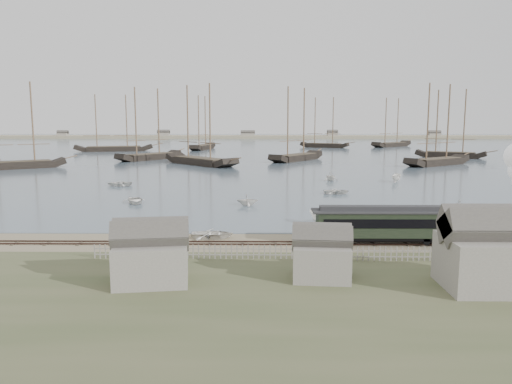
{
  "coord_description": "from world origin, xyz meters",
  "views": [
    {
      "loc": [
        -2.37,
        -46.6,
        11.36
      ],
      "look_at": [
        -2.88,
        7.01,
        3.5
      ],
      "focal_mm": 35.0,
      "sensor_mm": 36.0,
      "label": 1
    }
  ],
  "objects": [
    {
      "name": "schooner_5",
      "position": [
        53.47,
        100.7,
        10.06
      ],
      "size": [
        19.42,
        13.11,
        20.0
      ],
      "primitive_type": null,
      "rotation": [
        0.0,
        0.0,
        -0.48
      ],
      "color": "black",
      "rests_on": "harbor_water"
    },
    {
      "name": "rowboat_6",
      "position": [
        -26.55,
        37.48,
        0.5
      ],
      "size": [
        3.37,
        4.49,
        0.88
      ],
      "primitive_type": "imported",
      "rotation": [
        0.0,
        0.0,
        4.63
      ],
      "color": "white",
      "rests_on": "harbor_water"
    },
    {
      "name": "rowboat_4",
      "position": [
        21.5,
        12.75,
        0.89
      ],
      "size": [
        4.01,
        3.81,
        1.65
      ],
      "primitive_type": "imported",
      "rotation": [
        0.0,
        0.0,
        5.83
      ],
      "color": "white",
      "rests_on": "harbor_water"
    },
    {
      "name": "beached_dinghy",
      "position": [
        -7.02,
        0.16,
        0.42
      ],
      "size": [
        2.98,
        4.11,
        0.84
      ],
      "primitive_type": "imported",
      "rotation": [
        0.0,
        0.0,
        1.59
      ],
      "color": "white",
      "rests_on": "ground"
    },
    {
      "name": "rowboat_2",
      "position": [
        4.21,
        6.0,
        0.8
      ],
      "size": [
        3.99,
        3.32,
        1.48
      ],
      "primitive_type": "imported",
      "rotation": [
        0.0,
        0.0,
        3.73
      ],
      "color": "white",
      "rests_on": "harbor_water"
    },
    {
      "name": "picket_fence_east",
      "position": [
        12.5,
        -7.5,
        0.0
      ],
      "size": [
        15.0,
        0.1,
        1.2
      ],
      "primitive_type": null,
      "color": "gray",
      "rests_on": "ground"
    },
    {
      "name": "shed_mid",
      "position": [
        2.0,
        -12.0,
        0.0
      ],
      "size": [
        4.0,
        3.5,
        3.6
      ],
      "primitive_type": null,
      "color": "gray",
      "rests_on": "ground"
    },
    {
      "name": "rowboat_5",
      "position": [
        22.15,
        43.18,
        0.79
      ],
      "size": [
        4.04,
        2.79,
        1.46
      ],
      "primitive_type": "imported",
      "rotation": [
        0.0,
        0.0,
        2.74
      ],
      "color": "white",
      "rests_on": "harbor_water"
    },
    {
      "name": "schooner_6",
      "position": [
        -54.48,
        130.05,
        10.06
      ],
      "size": [
        27.52,
        12.83,
        20.0
      ],
      "primitive_type": null,
      "rotation": [
        0.0,
        0.0,
        0.26
      ],
      "color": "black",
      "rests_on": "harbor_water"
    },
    {
      "name": "schooner_2",
      "position": [
        -17.52,
        77.77,
        10.06
      ],
      "size": [
        21.02,
        22.53,
        20.0
      ],
      "primitive_type": null,
      "rotation": [
        0.0,
        0.0,
        -0.84
      ],
      "color": "black",
      "rests_on": "harbor_water"
    },
    {
      "name": "shed_left",
      "position": [
        -10.0,
        -13.0,
        0.0
      ],
      "size": [
        5.0,
        4.0,
        4.1
      ],
      "primitive_type": null,
      "color": "gray",
      "rests_on": "ground"
    },
    {
      "name": "schooner_3",
      "position": [
        7.47,
        90.34,
        10.06
      ],
      "size": [
        16.72,
        20.69,
        20.0
      ],
      "primitive_type": null,
      "rotation": [
        0.0,
        0.0,
        0.95
      ],
      "color": "black",
      "rests_on": "harbor_water"
    },
    {
      "name": "ground",
      "position": [
        0.0,
        0.0,
        0.0
      ],
      "size": [
        600.0,
        600.0,
        0.0
      ],
      "primitive_type": "plane",
      "color": "gray",
      "rests_on": "ground"
    },
    {
      "name": "rowboat_1",
      "position": [
        -4.12,
        18.24,
        0.8
      ],
      "size": [
        2.55,
        2.92,
        1.47
      ],
      "primitive_type": "imported",
      "rotation": [
        0.0,
        0.0,
        1.62
      ],
      "color": "white",
      "rests_on": "harbor_water"
    },
    {
      "name": "shed_right",
      "position": [
        13.0,
        -14.0,
        0.0
      ],
      "size": [
        6.0,
        5.0,
        5.1
      ],
      "primitive_type": null,
      "color": "gray",
      "rests_on": "ground"
    },
    {
      "name": "schooner_9",
      "position": [
        51.55,
        159.83,
        10.06
      ],
      "size": [
        20.03,
        18.54,
        20.0
      ],
      "primitive_type": null,
      "rotation": [
        0.0,
        0.0,
        0.72
      ],
      "color": "black",
      "rests_on": "harbor_water"
    },
    {
      "name": "rowboat_7",
      "position": [
        10.55,
        44.85,
        0.89
      ],
      "size": [
        3.93,
        3.7,
        1.66
      ],
      "primitive_type": "imported",
      "rotation": [
        0.0,
        0.0,
        0.39
      ],
      "color": "white",
      "rests_on": "harbor_water"
    },
    {
      "name": "far_spit",
      "position": [
        0.0,
        250.0,
        0.0
      ],
      "size": [
        500.0,
        20.0,
        1.8
      ],
      "primitive_type": "cube",
      "color": "tan",
      "rests_on": "ground"
    },
    {
      "name": "passenger_coach",
      "position": [
        8.64,
        -2.0,
        1.95
      ],
      "size": [
        12.62,
        2.43,
        3.07
      ],
      "color": "black",
      "rests_on": "ground"
    },
    {
      "name": "picket_fence_west",
      "position": [
        -6.5,
        -7.0,
        0.0
      ],
      "size": [
        19.0,
        0.1,
        1.2
      ],
      "primitive_type": null,
      "color": "gray",
      "rests_on": "ground"
    },
    {
      "name": "rail_track",
      "position": [
        0.0,
        -2.0,
        0.04
      ],
      "size": [
        120.0,
        1.8,
        0.16
      ],
      "color": "#34211C",
      "rests_on": "ground"
    },
    {
      "name": "rowboat_3",
      "position": [
        9.17,
        28.61,
        0.46
      ],
      "size": [
        2.81,
        3.92,
        0.81
      ],
      "primitive_type": "imported",
      "rotation": [
        0.0,
        0.0,
        1.56
      ],
      "color": "white",
      "rests_on": "harbor_water"
    },
    {
      "name": "schooner_7",
      "position": [
        -24.1,
        140.28,
        10.06
      ],
      "size": [
        8.55,
        19.77,
        20.0
      ],
      "primitive_type": null,
      "rotation": [
        0.0,
        0.0,
        1.35
      ],
      "color": "black",
      "rests_on": "harbor_water"
    },
    {
      "name": "schooner_0",
      "position": [
        -58.19,
        67.31,
        10.06
      ],
      "size": [
        19.77,
        14.81,
        20.0
      ],
      "primitive_type": null,
      "rotation": [
        0.0,
        0.0,
        0.56
      ],
      "color": "black",
      "rests_on": "harbor_water"
    },
    {
      "name": "rowboat_0",
      "position": [
        -19.37,
        19.78,
        0.49
      ],
      "size": [
        4.93,
        4.26,
        0.86
      ],
      "primitive_type": "imported",
      "rotation": [
        0.0,
        0.0,
        0.38
      ],
      "color": "white",
      "rests_on": "harbor_water"
    },
    {
      "name": "harbor_water",
      "position": [
        0.0,
        170.0,
        0.03
      ],
      "size": [
        600.0,
        336.0,
        0.06
      ],
      "primitive_type": "cube",
      "color": "#485967",
      "rests_on": "ground"
    },
    {
      "name": "schooner_4",
      "position": [
        41.27,
        76.67,
        10.06
      ],
      "size": [
        20.15,
        16.57,
        20.0
      ],
      "primitive_type": null,
      "rotation": [
        0.0,
        0.0,
        0.63
      ],
      "color": "black",
      "rests_on": "harbor_water"
    },
    {
      "name": "schooner_1",
      "position": [
        -33.53,
        92.6,
        10.06
      ],
      "size": [
        16.51,
        19.8,
        20.0
      ],
      "primitive_type": null,
      "rotation": [
        0.0,
        0.0,
        0.93
      ],
      "color": "black",
      "rests_on": "harbor_water"
    },
    {
      "name": "schooner_8",
      "position": [
        23.04,
        153.1,
        10.06
      ],
      "size": [
        19.41,
        12.22,
        20.0
      ],
      "primitive_type": null,
      "rotation": [
        0.0,
        0.0,
        -0.44
      ],
      "color": "black",
      "rests_on": "harbor_water"
    }
  ]
}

